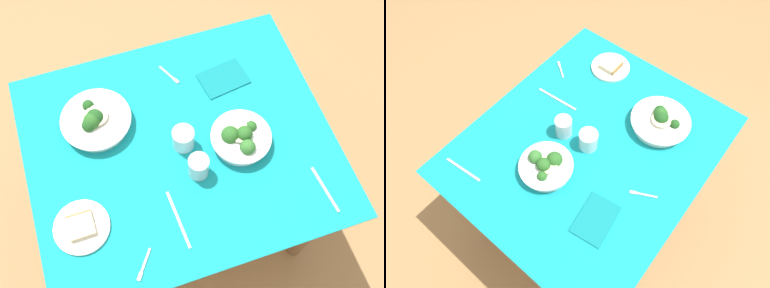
# 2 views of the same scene
# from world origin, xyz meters

# --- Properties ---
(ground_plane) EXTENTS (6.00, 6.00, 0.00)m
(ground_plane) POSITION_xyz_m (0.00, 0.00, 0.00)
(ground_plane) COLOR #9E7547
(dining_table) EXTENTS (1.13, 0.96, 0.77)m
(dining_table) POSITION_xyz_m (0.00, 0.00, 0.63)
(dining_table) COLOR teal
(dining_table) RESTS_ON ground_plane
(broccoli_bowl_far) EXTENTS (0.22, 0.22, 0.09)m
(broccoli_bowl_far) POSITION_xyz_m (-0.21, 0.06, 0.80)
(broccoli_bowl_far) COLOR white
(broccoli_bowl_far) RESTS_ON dining_table
(broccoli_bowl_near) EXTENTS (0.27, 0.27, 0.09)m
(broccoli_bowl_near) POSITION_xyz_m (0.27, -0.18, 0.80)
(broccoli_bowl_near) COLOR white
(broccoli_bowl_near) RESTS_ON dining_table
(bread_side_plate) EXTENTS (0.19, 0.19, 0.03)m
(bread_side_plate) POSITION_xyz_m (0.41, 0.19, 0.78)
(bread_side_plate) COLOR silver
(bread_side_plate) RESTS_ON dining_table
(water_glass_center) EXTENTS (0.07, 0.07, 0.10)m
(water_glass_center) POSITION_xyz_m (-0.03, 0.12, 0.81)
(water_glass_center) COLOR silver
(water_glass_center) RESTS_ON dining_table
(water_glass_side) EXTENTS (0.08, 0.08, 0.09)m
(water_glass_side) POSITION_xyz_m (-0.01, -0.00, 0.81)
(water_glass_side) COLOR silver
(water_glass_side) RESTS_ON dining_table
(fork_by_far_bowl) EXTENTS (0.06, 0.10, 0.00)m
(fork_by_far_bowl) POSITION_xyz_m (-0.06, -0.31, 0.77)
(fork_by_far_bowl) COLOR #B7B7BC
(fork_by_far_bowl) RESTS_ON dining_table
(fork_by_near_bowl) EXTENTS (0.07, 0.10, 0.00)m
(fork_by_near_bowl) POSITION_xyz_m (0.25, 0.38, 0.77)
(fork_by_near_bowl) COLOR #B7B7BC
(fork_by_near_bowl) RESTS_ON dining_table
(table_knife_left) EXTENTS (0.03, 0.18, 0.00)m
(table_knife_left) POSITION_xyz_m (-0.44, 0.33, 0.77)
(table_knife_left) COLOR #B7B7BC
(table_knife_left) RESTS_ON dining_table
(table_knife_right) EXTENTS (0.02, 0.22, 0.00)m
(table_knife_right) POSITION_xyz_m (0.09, 0.27, 0.77)
(table_knife_right) COLOR #B7B7BC
(table_knife_right) RESTS_ON dining_table
(napkin_folded_upper) EXTENTS (0.20, 0.16, 0.01)m
(napkin_folded_upper) POSITION_xyz_m (-0.26, -0.23, 0.77)
(napkin_folded_upper) COLOR #0F777D
(napkin_folded_upper) RESTS_ON dining_table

